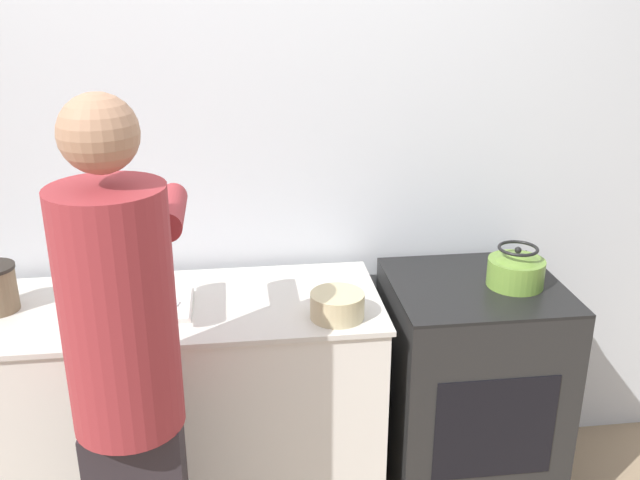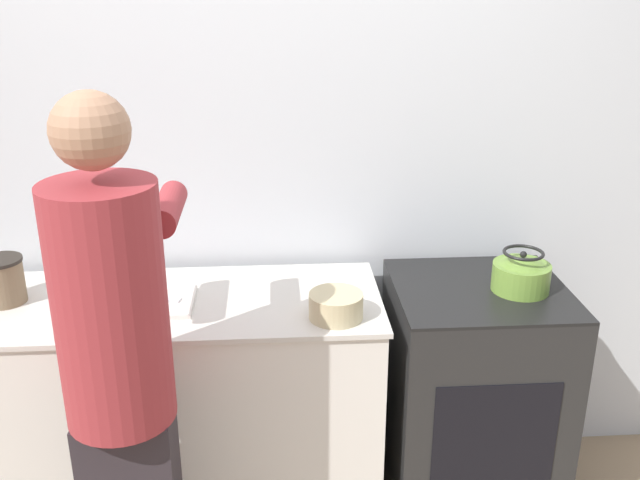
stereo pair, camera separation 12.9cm
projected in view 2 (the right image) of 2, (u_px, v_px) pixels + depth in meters
wall_back at (260, 169)px, 2.76m from camera, size 8.00×0.05×2.60m
counter at (173, 411)px, 2.69m from camera, size 1.55×0.60×0.93m
oven at (472, 397)px, 2.77m from camera, size 0.63×0.59×0.94m
person at (119, 373)px, 2.01m from camera, size 0.35×0.59×1.76m
cutting_board at (147, 303)px, 2.49m from camera, size 0.33×0.24×0.02m
knife at (150, 298)px, 2.50m from camera, size 0.21×0.08×0.01m
kettle at (521, 274)px, 2.56m from camera, size 0.21×0.21×0.15m
bowl_prep at (336, 306)px, 2.39m from camera, size 0.18×0.18×0.09m
canister_jar at (3, 280)px, 2.49m from camera, size 0.15×0.15×0.16m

